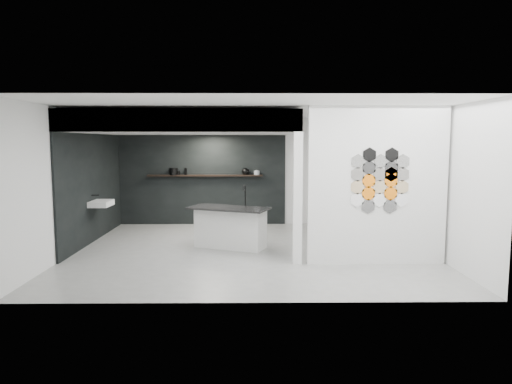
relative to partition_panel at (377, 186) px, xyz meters
The scene contains 17 objects.
floor 2.82m from the partition_panel, 155.80° to the left, with size 7.00×6.00×0.01m, color gray.
partition_panel is the anchor object (origin of this frame).
bay_clad_back 5.31m from the partition_panel, 131.60° to the left, with size 4.40×0.04×2.35m, color black.
bay_clad_left 6.04m from the partition_panel, 160.65° to the left, with size 0.04×4.00×2.35m, color black.
bulkhead 4.21m from the partition_panel, 150.43° to the left, with size 4.40×4.00×0.40m, color silver.
corner_column 1.42m from the partition_panel, behind, with size 0.16×0.16×2.35m, color silver.
fascia_beam 3.71m from the partition_panel, behind, with size 4.40×0.16×0.40m, color silver.
wall_basin 5.78m from the partition_panel, 161.77° to the left, with size 0.40×0.60×0.12m, color silver.
display_shelf 5.17m from the partition_panel, 131.55° to the left, with size 3.00×0.15×0.04m, color black.
kitchen_island 3.09m from the partition_panel, 154.68° to the left, with size 1.76×1.26×1.30m.
stockpot 5.74m from the partition_panel, 137.66° to the left, with size 0.21×0.21×0.17m, color black.
kettle 4.53m from the partition_panel, 121.46° to the left, with size 0.20×0.20×0.17m, color black.
glass_bowl 4.39m from the partition_panel, 118.23° to the left, with size 0.15×0.15×0.11m, color gray.
glass_vase 4.39m from the partition_panel, 118.23° to the left, with size 0.09×0.09×0.12m, color gray.
bottle_dark 5.51m from the partition_panel, 135.43° to the left, with size 0.07×0.07×0.17m, color black.
utensil_cup 5.65m from the partition_panel, 136.82° to the left, with size 0.08×0.08×0.10m, color black.
hex_tile_cluster 0.14m from the partition_panel, 68.73° to the right, with size 1.04×0.02×1.16m.
Camera 1 is at (-0.01, -8.99, 2.18)m, focal length 32.00 mm.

